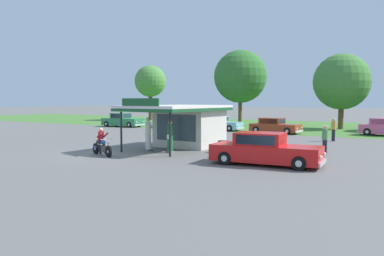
{
  "coord_description": "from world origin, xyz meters",
  "views": [
    {
      "loc": [
        16.58,
        -16.52,
        3.14
      ],
      "look_at": [
        3.25,
        4.14,
        1.4
      ],
      "focal_mm": 36.81,
      "sensor_mm": 36.0,
      "label": 1
    }
  ],
  "objects": [
    {
      "name": "grass_verge_strip",
      "position": [
        0.0,
        30.0,
        0.0
      ],
      "size": [
        120.0,
        24.0,
        0.01
      ],
      "primitive_type": "cube",
      "color": "#477A33",
      "rests_on": "ground"
    },
    {
      "name": "motorcycle_with_rider",
      "position": [
        0.25,
        -0.66,
        0.65
      ],
      "size": [
        2.23,
        0.97,
        1.58
      ],
      "color": "black",
      "rests_on": "ground"
    },
    {
      "name": "featured_classic_sedan",
      "position": [
        9.27,
        1.33,
        0.72
      ],
      "size": [
        5.57,
        2.5,
        1.57
      ],
      "color": "red",
      "rests_on": "ground"
    },
    {
      "name": "ground_plane",
      "position": [
        0.0,
        0.0,
        0.0
      ],
      "size": [
        300.0,
        300.0,
        0.0
      ],
      "primitive_type": "plane",
      "color": "slate"
    },
    {
      "name": "gas_pump_offside",
      "position": [
        2.82,
        2.41,
        0.89
      ],
      "size": [
        0.44,
        0.44,
        1.94
      ],
      "color": "slate",
      "rests_on": "ground"
    },
    {
      "name": "spare_tire_stack",
      "position": [
        5.45,
        4.14,
        0.36
      ],
      "size": [
        0.6,
        0.6,
        0.72
      ],
      "color": "black",
      "rests_on": "ground"
    },
    {
      "name": "tree_oak_right",
      "position": [
        -4.86,
        27.75,
        6.04
      ],
      "size": [
        6.52,
        6.52,
        9.32
      ],
      "color": "brown",
      "rests_on": "ground"
    },
    {
      "name": "tree_oak_left",
      "position": [
        -22.93,
        32.57,
        6.03
      ],
      "size": [
        4.97,
        4.97,
        8.63
      ],
      "color": "brown",
      "rests_on": "ground"
    },
    {
      "name": "parked_car_second_row_spare",
      "position": [
        -15.64,
        18.15,
        0.72
      ],
      "size": [
        5.33,
        2.16,
        1.62
      ],
      "color": "#2D844C",
      "rests_on": "ground"
    },
    {
      "name": "bystander_strolling_foreground",
      "position": [
        10.81,
        6.57,
        0.91
      ],
      "size": [
        0.37,
        0.37,
        1.69
      ],
      "color": "black",
      "rests_on": "ground"
    },
    {
      "name": "bystander_admiring_sedan",
      "position": [
        9.43,
        14.57,
        0.95
      ],
      "size": [
        0.34,
        0.34,
        1.78
      ],
      "color": "black",
      "rests_on": "ground"
    },
    {
      "name": "service_station_kiosk",
      "position": [
        1.98,
        5.45,
        1.65
      ],
      "size": [
        4.54,
        7.17,
        3.25
      ],
      "color": "beige",
      "rests_on": "ground"
    },
    {
      "name": "gas_pump_nearside",
      "position": [
        1.14,
        2.41,
        0.95
      ],
      "size": [
        0.44,
        0.44,
        2.08
      ],
      "color": "slate",
      "rests_on": "ground"
    },
    {
      "name": "parked_car_back_row_right",
      "position": [
        2.96,
        19.13,
        0.67
      ],
      "size": [
        4.94,
        2.19,
        1.45
      ],
      "color": "#993819",
      "rests_on": "ground"
    },
    {
      "name": "parked_car_back_row_left",
      "position": [
        -3.27,
        19.36,
        0.69
      ],
      "size": [
        5.01,
        1.93,
        1.49
      ],
      "color": "#7AC6D1",
      "rests_on": "ground"
    },
    {
      "name": "tree_oak_far_left",
      "position": [
        6.86,
        28.35,
        5.03
      ],
      "size": [
        6.06,
        6.06,
        8.17
      ],
      "color": "brown",
      "rests_on": "ground"
    },
    {
      "name": "parked_car_back_row_centre_left",
      "position": [
        -9.37,
        19.72,
        0.69
      ],
      "size": [
        5.52,
        3.29,
        1.51
      ],
      "color": "#19479E",
      "rests_on": "ground"
    }
  ]
}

